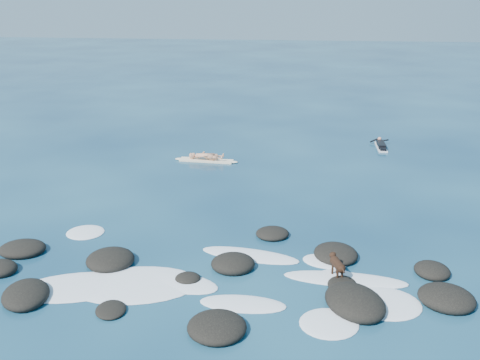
# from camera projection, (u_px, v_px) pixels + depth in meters

# --- Properties ---
(ground) EXTENTS (160.00, 160.00, 0.00)m
(ground) POSITION_uv_depth(u_px,v_px,m) (243.00, 248.00, 17.26)
(ground) COLOR #0A2642
(ground) RESTS_ON ground
(reef_rocks) EXTENTS (14.44, 7.10, 0.62)m
(reef_rocks) POSITION_uv_depth(u_px,v_px,m) (231.00, 279.00, 15.16)
(reef_rocks) COLOR black
(reef_rocks) RESTS_ON ground
(breaking_foam) EXTENTS (11.35, 5.86, 0.12)m
(breaking_foam) POSITION_uv_depth(u_px,v_px,m) (211.00, 282.00, 15.18)
(breaking_foam) COLOR white
(breaking_foam) RESTS_ON ground
(standing_surfer_rig) EXTENTS (3.16, 0.70, 1.79)m
(standing_surfer_rig) POSITION_uv_depth(u_px,v_px,m) (206.00, 147.00, 25.85)
(standing_surfer_rig) COLOR #F7E8C5
(standing_surfer_rig) RESTS_ON ground
(paddling_surfer_rig) EXTENTS (1.01, 2.23, 0.39)m
(paddling_surfer_rig) POSITION_uv_depth(u_px,v_px,m) (381.00, 145.00, 28.37)
(paddling_surfer_rig) COLOR white
(paddling_surfer_rig) RESTS_ON ground
(dog) EXTENTS (0.50, 1.03, 0.68)m
(dog) POSITION_uv_depth(u_px,v_px,m) (337.00, 264.00, 15.30)
(dog) COLOR black
(dog) RESTS_ON ground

